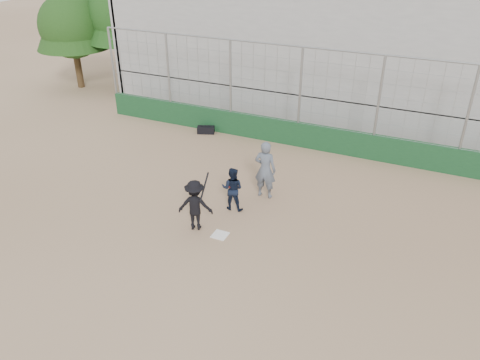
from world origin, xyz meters
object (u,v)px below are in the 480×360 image
at_px(batter_at_plate, 195,205).
at_px(umpire, 265,172).
at_px(equipment_bag, 206,130).
at_px(catcher_crouched, 232,195).

distance_m(batter_at_plate, umpire, 2.83).
xyz_separation_m(batter_at_plate, umpire, (1.15, 2.59, 0.10)).
relative_size(umpire, equipment_bag, 2.24).
xyz_separation_m(catcher_crouched, umpire, (0.62, 1.18, 0.39)).
bearing_deg(equipment_bag, catcher_crouched, -53.96).
height_order(catcher_crouched, equipment_bag, catcher_crouched).
distance_m(catcher_crouched, umpire, 1.39).
xyz_separation_m(umpire, equipment_bag, (-4.33, 3.92, -0.73)).
bearing_deg(umpire, batter_at_plate, 64.20).
bearing_deg(batter_at_plate, catcher_crouched, 69.26).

